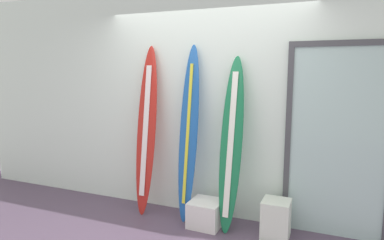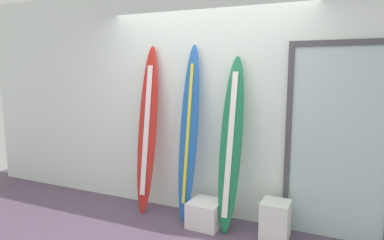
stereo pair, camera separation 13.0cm
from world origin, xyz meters
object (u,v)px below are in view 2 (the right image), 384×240
surfboard_crimson (147,130)px  display_block_center (275,220)px  glass_door (339,140)px  surfboard_emerald (231,145)px  display_block_left (205,214)px  surfboard_cobalt (189,134)px

surfboard_crimson → display_block_center: (1.63, -0.09, -0.84)m
surfboard_crimson → glass_door: 2.20m
surfboard_emerald → display_block_left: 0.86m
surfboard_emerald → display_block_left: bearing=-164.7°
surfboard_crimson → surfboard_emerald: bearing=-2.5°
display_block_left → surfboard_cobalt: bearing=155.0°
display_block_center → glass_door: bearing=26.4°
glass_door → display_block_center: bearing=-153.6°
surfboard_cobalt → glass_door: same height
surfboard_cobalt → surfboard_emerald: surfboard_cobalt is taller
surfboard_cobalt → glass_door: 1.64m
surfboard_crimson → surfboard_cobalt: 0.57m
glass_door → surfboard_emerald: bearing=-167.7°
surfboard_crimson → surfboard_cobalt: (0.57, 0.00, 0.00)m
surfboard_crimson → surfboard_cobalt: size_ratio=1.00×
surfboard_emerald → glass_door: 1.12m
surfboard_emerald → display_block_center: size_ratio=4.73×
surfboard_cobalt → display_block_center: bearing=-5.2°
surfboard_cobalt → glass_door: bearing=6.5°
display_block_left → display_block_center: (0.79, 0.03, 0.06)m
surfboard_crimson → display_block_center: surfboard_crimson is taller
surfboard_cobalt → display_block_left: size_ratio=5.60×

